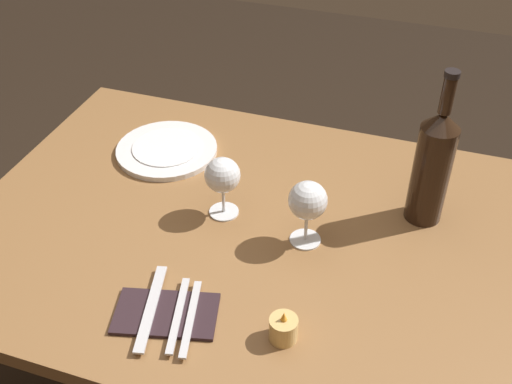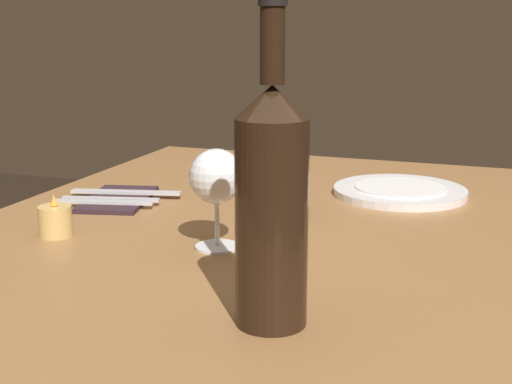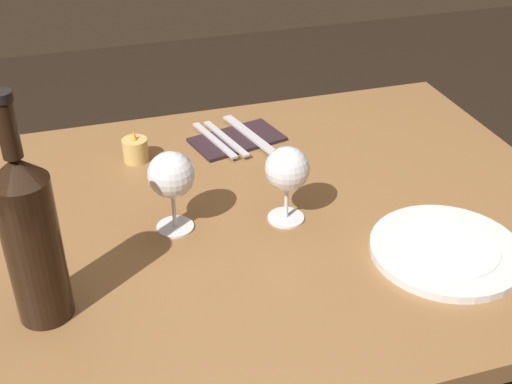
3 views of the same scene
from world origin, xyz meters
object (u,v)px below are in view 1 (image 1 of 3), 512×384
object	(u,v)px
wine_bottle	(433,165)
folded_napkin	(166,314)
wine_glass_left	(223,177)
fork_inner	(178,315)
table_knife	(151,307)
votive_candle	(283,329)
wine_glass_right	(308,201)
dinner_plate	(167,150)
fork_outer	(191,318)

from	to	relation	value
wine_bottle	folded_napkin	distance (m)	0.62
wine_glass_left	folded_napkin	xyz separation A→B (m)	(-0.00, 0.31, -0.10)
wine_bottle	fork_inner	world-z (taller)	wine_bottle
folded_napkin	table_knife	world-z (taller)	table_knife
votive_candle	table_knife	world-z (taller)	votive_candle
wine_glass_right	votive_candle	bearing A→B (deg)	96.26
wine_glass_right	votive_candle	world-z (taller)	wine_glass_right
wine_glass_right	folded_napkin	size ratio (longest dim) A/B	0.71
wine_glass_left	table_knife	bearing A→B (deg)	85.15
wine_glass_right	dinner_plate	world-z (taller)	wine_glass_right
wine_glass_left	wine_bottle	bearing A→B (deg)	-163.00
wine_bottle	fork_outer	world-z (taller)	wine_bottle
folded_napkin	fork_inner	xyz separation A→B (m)	(-0.02, 0.00, 0.01)
fork_outer	table_knife	xyz separation A→B (m)	(0.08, 0.00, 0.00)
votive_candle	dinner_plate	world-z (taller)	votive_candle
wine_glass_left	table_knife	xyz separation A→B (m)	(0.03, 0.31, -0.09)
wine_glass_right	dinner_plate	xyz separation A→B (m)	(0.42, -0.20, -0.10)
folded_napkin	votive_candle	bearing A→B (deg)	-174.98
table_knife	wine_glass_left	bearing A→B (deg)	-94.85
votive_candle	fork_inner	xyz separation A→B (m)	(0.20, 0.02, -0.01)
wine_glass_left	votive_candle	distance (m)	0.38
fork_inner	fork_outer	distance (m)	0.03
votive_candle	dinner_plate	size ratio (longest dim) A/B	0.26
table_knife	fork_outer	bearing A→B (deg)	180.00
wine_glass_left	folded_napkin	world-z (taller)	wine_glass_left
votive_candle	fork_outer	distance (m)	0.17
votive_candle	fork_inner	size ratio (longest dim) A/B	0.38
wine_glass_left	fork_inner	bearing A→B (deg)	95.27
wine_bottle	votive_candle	world-z (taller)	wine_bottle
wine_glass_left	folded_napkin	size ratio (longest dim) A/B	0.68
folded_napkin	fork_outer	world-z (taller)	fork_outer
wine_glass_left	fork_outer	world-z (taller)	wine_glass_left
votive_candle	folded_napkin	size ratio (longest dim) A/B	0.32
wine_bottle	table_knife	distance (m)	0.64
table_knife	wine_bottle	bearing A→B (deg)	-135.46
dinner_plate	fork_inner	xyz separation A→B (m)	(-0.25, 0.49, 0.00)
wine_glass_left	fork_inner	xyz separation A→B (m)	(-0.03, 0.31, -0.09)
wine_glass_left	wine_glass_right	distance (m)	0.20
wine_glass_right	dinner_plate	bearing A→B (deg)	-25.77
fork_outer	table_knife	world-z (taller)	same
folded_napkin	wine_glass_left	bearing A→B (deg)	-89.33
dinner_plate	wine_glass_right	bearing A→B (deg)	154.23
fork_inner	wine_bottle	bearing A→B (deg)	-131.69
wine_bottle	dinner_plate	xyz separation A→B (m)	(0.64, -0.05, -0.13)
wine_glass_left	folded_napkin	bearing A→B (deg)	90.67
wine_bottle	wine_glass_right	bearing A→B (deg)	34.54
wine_glass_right	wine_glass_left	bearing A→B (deg)	-7.58
folded_napkin	fork_inner	distance (m)	0.03
votive_candle	fork_outer	world-z (taller)	votive_candle
fork_inner	table_knife	bearing A→B (deg)	0.00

